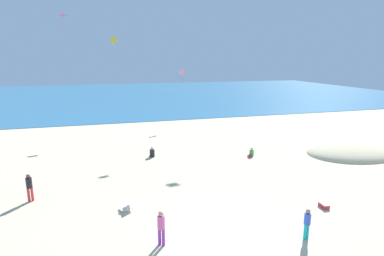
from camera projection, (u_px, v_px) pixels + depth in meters
name	position (u px, v px, depth m)	size (l,w,h in m)	color
ground_plane	(178.00, 162.00, 23.32)	(120.00, 120.00, 0.00)	beige
ocean_water	(131.00, 95.00, 66.22)	(120.00, 60.00, 0.05)	teal
dune_mound	(352.00, 153.00, 25.50)	(7.93, 5.55, 1.53)	beige
beach_chair_near_camera	(127.00, 206.00, 15.84)	(0.65, 0.63, 0.55)	white
cooler_box	(324.00, 205.00, 16.14)	(0.35, 0.59, 0.25)	red
person_0	(161.00, 226.00, 12.70)	(0.43, 0.43, 1.57)	purple
person_1	(29.00, 186.00, 16.69)	(0.36, 0.36, 1.58)	red
person_2	(307.00, 222.00, 13.16)	(0.34, 0.34, 1.42)	#19ADB2
person_3	(152.00, 153.00, 24.47)	(0.42, 0.68, 0.83)	black
person_4	(251.00, 153.00, 24.58)	(0.65, 0.56, 0.73)	green
kite_pink	(182.00, 72.00, 35.90)	(0.87, 0.30, 1.79)	pink
kite_magenta	(63.00, 15.00, 32.37)	(0.82, 0.82, 1.21)	#DB3DA8
kite_yellow	(114.00, 40.00, 32.65)	(0.89, 0.37, 1.26)	yellow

